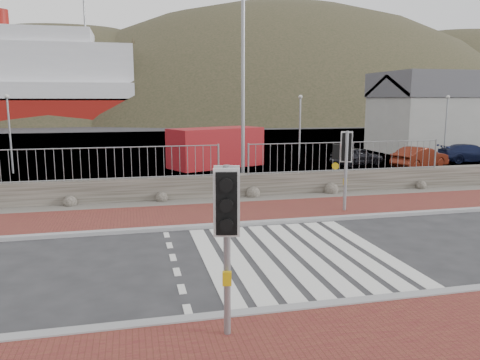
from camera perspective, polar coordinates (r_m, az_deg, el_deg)
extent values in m
plane|color=#28282B|center=(11.92, 6.75, -9.07)|extent=(220.00, 220.00, 0.00)
cube|color=brown|center=(16.04, 1.26, -3.92)|extent=(40.00, 3.00, 0.08)
cube|color=gray|center=(9.34, 13.24, -14.42)|extent=(40.00, 0.25, 0.12)
cube|color=gray|center=(14.63, 2.74, -5.23)|extent=(40.00, 0.25, 0.12)
cube|color=silver|center=(11.40, -3.37, -9.87)|extent=(0.42, 5.60, 0.01)
cube|color=silver|center=(11.51, -0.39, -9.66)|extent=(0.42, 5.60, 0.01)
cube|color=silver|center=(11.65, 2.53, -9.42)|extent=(0.42, 5.60, 0.01)
cube|color=silver|center=(11.82, 5.37, -9.17)|extent=(0.42, 5.60, 0.01)
cube|color=silver|center=(12.02, 8.11, -8.91)|extent=(0.42, 5.60, 0.01)
cube|color=silver|center=(12.24, 10.76, -8.64)|extent=(0.42, 5.60, 0.01)
cube|color=silver|center=(12.49, 13.30, -8.35)|extent=(0.42, 5.60, 0.01)
cube|color=silver|center=(12.76, 15.74, -8.07)|extent=(0.42, 5.60, 0.01)
cube|color=#59544C|center=(17.93, -0.34, -2.48)|extent=(40.00, 1.50, 0.06)
cube|color=#444038|center=(18.62, -0.89, -0.71)|extent=(40.00, 0.60, 0.90)
cylinder|color=gray|center=(17.84, -16.07, 3.81)|extent=(8.40, 0.04, 0.04)
cylinder|color=gray|center=(18.19, -2.65, 2.38)|extent=(0.07, 0.07, 1.20)
cylinder|color=gray|center=(19.84, 12.91, 4.50)|extent=(8.40, 0.04, 0.04)
cylinder|color=gray|center=(18.45, 1.02, 2.49)|extent=(0.07, 0.07, 1.20)
cylinder|color=gray|center=(22.06, 22.71, 2.93)|extent=(0.07, 0.07, 1.20)
cube|color=#4C4C4F|center=(38.87, -7.42, 4.02)|extent=(120.00, 40.00, 0.50)
cube|color=#3F4C54|center=(73.69, -10.26, 6.63)|extent=(220.00, 50.00, 0.05)
cube|color=silver|center=(79.91, -23.99, 12.65)|extent=(30.00, 12.00, 6.00)
cube|color=silver|center=(80.26, -24.19, 15.49)|extent=(18.00, 10.00, 2.50)
cylinder|color=maroon|center=(81.38, -27.21, 16.97)|extent=(2.40, 2.40, 3.00)
cylinder|color=gray|center=(79.81, -18.45, 18.78)|extent=(0.30, 0.30, 6.00)
cube|color=#9E9E99|center=(38.79, 24.99, 6.15)|extent=(12.00, 6.00, 4.00)
cube|color=#4C4C51|center=(38.76, 25.30, 10.42)|extent=(12.20, 6.20, 1.80)
ellipsoid|color=#2B2E1C|center=(101.93, -19.16, -4.31)|extent=(106.40, 68.40, 76.00)
ellipsoid|color=#2B2E1C|center=(108.35, 5.56, -6.27)|extent=(140.00, 90.00, 100.00)
ellipsoid|color=#2B2E1C|center=(128.43, 25.00, -1.86)|extent=(112.00, 72.00, 80.00)
cylinder|color=gray|center=(7.48, -1.59, -9.04)|extent=(0.11, 0.11, 2.85)
cube|color=#C79D0B|center=(7.60, -1.58, -11.58)|extent=(0.16, 0.11, 0.22)
cube|color=black|center=(7.25, -1.63, -2.56)|extent=(0.45, 0.33, 1.07)
sphere|color=#0CE53F|center=(7.32, -1.62, -4.89)|extent=(0.15, 0.15, 0.15)
cylinder|color=gray|center=(16.30, 12.76, 0.94)|extent=(0.11, 0.11, 2.80)
cube|color=#C79D0B|center=(16.36, 12.72, -0.27)|extent=(0.16, 0.13, 0.22)
cube|color=black|center=(16.19, 12.87, 3.91)|extent=(0.46, 0.38, 1.05)
sphere|color=#0CE53F|center=(16.23, 12.83, 2.86)|extent=(0.15, 0.15, 0.15)
cube|color=black|center=(16.19, 11.61, 3.42)|extent=(0.27, 0.23, 0.50)
cylinder|color=gray|center=(19.23, 0.37, 11.00)|extent=(0.15, 0.15, 8.50)
cube|color=maroon|center=(27.08, -2.94, 3.99)|extent=(5.81, 4.20, 2.23)
imported|color=black|center=(28.48, 14.06, 2.84)|extent=(3.34, 1.71, 1.09)
imported|color=#56190C|center=(28.45, 21.09, 2.59)|extent=(3.87, 2.42, 1.20)
imported|color=#131A3B|center=(32.21, 26.25, 2.94)|extent=(4.10, 2.16, 1.13)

